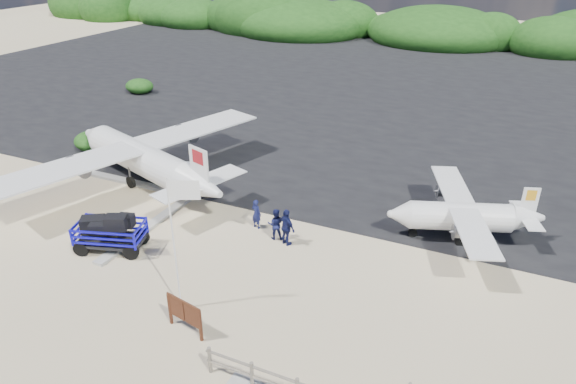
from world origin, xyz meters
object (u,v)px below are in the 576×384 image
(crew_a, at_px, (256,214))
(aircraft_small, at_px, (246,77))
(crew_b, at_px, (276,224))
(flagpole, at_px, (181,308))
(crew_c, at_px, (286,227))
(signboard, at_px, (187,332))
(aircraft_large, at_px, (534,121))
(baggage_cart, at_px, (113,249))

(crew_a, height_order, aircraft_small, crew_a)
(crew_b, distance_m, aircraft_small, 30.18)
(flagpole, height_order, crew_c, flagpole)
(crew_b, distance_m, crew_c, 0.72)
(flagpole, height_order, signboard, flagpole)
(crew_a, xyz_separation_m, crew_b, (1.25, -0.52, 0.02))
(aircraft_large, bearing_deg, baggage_cart, 77.27)
(crew_c, relative_size, aircraft_large, 0.12)
(baggage_cart, distance_m, signboard, 6.75)
(signboard, height_order, crew_a, crew_a)
(baggage_cart, height_order, aircraft_large, aircraft_large)
(flagpole, bearing_deg, crew_a, 91.67)
(flagpole, distance_m, aircraft_small, 34.90)
(aircraft_large, bearing_deg, crew_a, 81.56)
(baggage_cart, xyz_separation_m, aircraft_small, (-9.48, 29.60, 0.00))
(signboard, distance_m, aircraft_large, 31.72)
(flagpole, bearing_deg, aircraft_large, 68.27)
(aircraft_small, bearing_deg, baggage_cart, 87.94)
(signboard, height_order, crew_c, crew_c)
(crew_b, relative_size, crew_c, 0.86)
(crew_a, distance_m, crew_c, 2.06)
(aircraft_large, relative_size, aircraft_small, 2.14)
(signboard, height_order, crew_b, crew_b)
(baggage_cart, relative_size, crew_c, 1.78)
(signboard, xyz_separation_m, crew_b, (0.17, 6.89, 0.76))
(crew_c, height_order, aircraft_small, crew_c)
(crew_a, bearing_deg, flagpole, 106.74)
(crew_c, bearing_deg, signboard, 107.82)
(baggage_cart, relative_size, signboard, 1.86)
(signboard, bearing_deg, aircraft_small, 126.67)
(signboard, bearing_deg, flagpole, 143.93)
(baggage_cart, height_order, signboard, baggage_cart)
(signboard, height_order, aircraft_large, aircraft_large)
(signboard, relative_size, crew_a, 1.15)
(baggage_cart, relative_size, crew_a, 2.13)
(signboard, bearing_deg, baggage_cart, 164.16)
(signboard, relative_size, aircraft_large, 0.11)
(baggage_cart, distance_m, crew_a, 6.59)
(crew_b, bearing_deg, aircraft_small, -80.27)
(baggage_cart, distance_m, aircraft_small, 31.08)
(aircraft_small, bearing_deg, flagpole, 94.88)
(signboard, relative_size, aircraft_small, 0.24)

